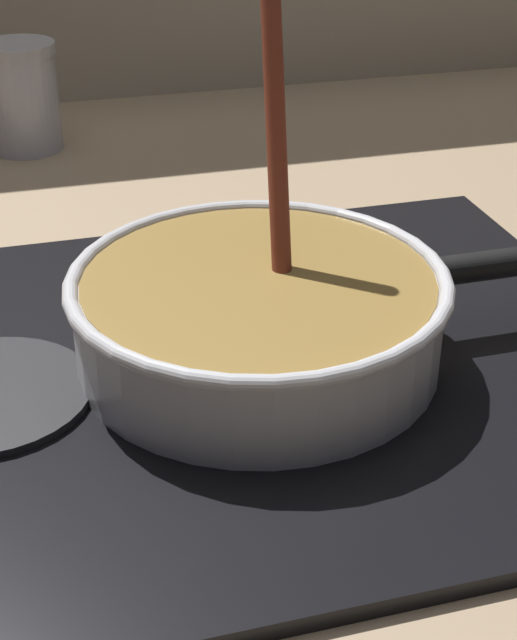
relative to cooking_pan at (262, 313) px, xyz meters
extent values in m
cube|color=#9E8466|center=(0.02, -0.08, -0.07)|extent=(2.40, 1.60, 0.04)
cube|color=black|center=(0.00, 0.00, -0.04)|extent=(0.56, 0.48, 0.01)
torus|color=#592D0C|center=(0.00, 0.00, -0.03)|extent=(0.18, 0.18, 0.01)
cylinder|color=silver|center=(0.00, 0.00, -0.01)|extent=(0.26, 0.26, 0.06)
cylinder|color=olive|center=(0.00, 0.00, 0.00)|extent=(0.24, 0.24, 0.06)
torus|color=silver|center=(0.00, 0.00, 0.03)|extent=(0.27, 0.27, 0.01)
cylinder|color=#E5CC7A|center=(-0.01, -0.02, 0.02)|extent=(0.03, 0.03, 0.01)
cylinder|color=beige|center=(0.05, -0.01, 0.02)|extent=(0.03, 0.03, 0.01)
cylinder|color=#EDD88C|center=(-0.01, 0.08, 0.02)|extent=(0.03, 0.03, 0.01)
cylinder|color=#E5CC7A|center=(0.00, -0.06, 0.02)|extent=(0.03, 0.03, 0.01)
cylinder|color=beige|center=(0.07, 0.05, 0.02)|extent=(0.04, 0.04, 0.01)
cylinder|color=maroon|center=(0.02, 0.04, 0.13)|extent=(0.02, 0.09, 0.24)
cube|color=brown|center=(0.01, 0.00, 0.01)|extent=(0.03, 0.05, 0.01)
cylinder|color=silver|center=(-0.13, 0.53, 0.01)|extent=(0.08, 0.08, 0.11)
cylinder|color=#B2B2B7|center=(-0.13, 0.53, 0.07)|extent=(0.09, 0.09, 0.01)
camera|label=1|loc=(-0.16, -0.56, 0.33)|focal=53.13mm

